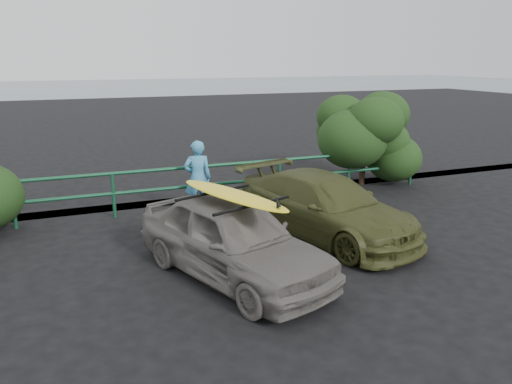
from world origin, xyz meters
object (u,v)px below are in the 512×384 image
Objects in this scene: olive_vehicle at (325,206)px; surfboard at (232,195)px; guardrail at (159,191)px; sedan at (233,239)px; man at (198,178)px.

surfboard reaches higher than olive_vehicle.
guardrail is 3.91m from sedan.
man is at bearing -29.49° from guardrail.
sedan reaches higher than olive_vehicle.
olive_vehicle reaches higher than guardrail.
guardrail is 3.36× the size of olive_vehicle.
sedan is at bearing 92.76° from man.
surfboard is at bearing -19.37° from sedan.
guardrail is 5.63× the size of surfboard.
sedan is at bearing 160.63° from surfboard.
man reaches higher than surfboard.
man is (-1.96, 2.27, 0.24)m from olive_vehicle.
surfboard is (-0.37, -3.43, 0.53)m from man.
sedan is 0.91× the size of olive_vehicle.
surfboard is (0.43, -3.88, 0.86)m from guardrail.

